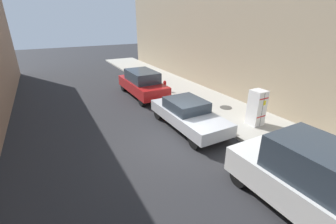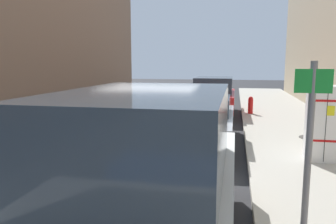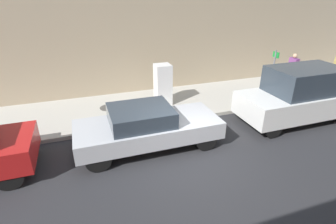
{
  "view_description": "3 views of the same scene",
  "coord_description": "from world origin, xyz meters",
  "px_view_note": "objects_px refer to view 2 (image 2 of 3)",
  "views": [
    {
      "loc": [
        4.38,
        7.3,
        5.03
      ],
      "look_at": [
        -0.52,
        -1.6,
        0.79
      ],
      "focal_mm": 24.0,
      "sensor_mm": 36.0,
      "label": 1
    },
    {
      "loc": [
        -2.26,
        8.62,
        2.42
      ],
      "look_at": [
        -0.19,
        -1.45,
        0.87
      ],
      "focal_mm": 35.0,
      "sensor_mm": 36.0,
      "label": 2
    },
    {
      "loc": [
        5.94,
        -2.79,
        4.7
      ],
      "look_at": [
        -1.96,
        -0.06,
        0.82
      ],
      "focal_mm": 28.0,
      "sensor_mm": 36.0,
      "label": 3
    }
  ],
  "objects_px": {
    "parked_van_white": "(146,186)",
    "discarded_refrigerator": "(322,123)",
    "parked_sedan_silver": "(201,120)",
    "street_sign_post": "(308,158)",
    "fire_hydrant": "(251,105)",
    "parked_suv_red": "(214,95)"
  },
  "relations": [
    {
      "from": "parked_sedan_silver",
      "to": "street_sign_post",
      "type": "bearing_deg",
      "value": 105.66
    },
    {
      "from": "discarded_refrigerator",
      "to": "parked_van_white",
      "type": "height_order",
      "value": "parked_van_white"
    },
    {
      "from": "fire_hydrant",
      "to": "parked_suv_red",
      "type": "distance_m",
      "value": 1.72
    },
    {
      "from": "parked_van_white",
      "to": "street_sign_post",
      "type": "bearing_deg",
      "value": -176.93
    },
    {
      "from": "parked_sedan_silver",
      "to": "parked_van_white",
      "type": "relative_size",
      "value": 0.92
    },
    {
      "from": "fire_hydrant",
      "to": "parked_sedan_silver",
      "type": "relative_size",
      "value": 0.17
    },
    {
      "from": "discarded_refrigerator",
      "to": "street_sign_post",
      "type": "distance_m",
      "value": 4.81
    },
    {
      "from": "parked_sedan_silver",
      "to": "parked_van_white",
      "type": "bearing_deg",
      "value": 90.0
    },
    {
      "from": "fire_hydrant",
      "to": "discarded_refrigerator",
      "type": "bearing_deg",
      "value": 100.58
    },
    {
      "from": "fire_hydrant",
      "to": "parked_suv_red",
      "type": "height_order",
      "value": "parked_suv_red"
    },
    {
      "from": "fire_hydrant",
      "to": "parked_van_white",
      "type": "bearing_deg",
      "value": 81.93
    },
    {
      "from": "fire_hydrant",
      "to": "parked_suv_red",
      "type": "relative_size",
      "value": 0.16
    },
    {
      "from": "parked_sedan_silver",
      "to": "discarded_refrigerator",
      "type": "bearing_deg",
      "value": 152.96
    },
    {
      "from": "parked_van_white",
      "to": "discarded_refrigerator",
      "type": "bearing_deg",
      "value": -122.32
    },
    {
      "from": "fire_hydrant",
      "to": "parked_sedan_silver",
      "type": "xyz_separation_m",
      "value": [
        1.67,
        5.51,
        0.2
      ]
    },
    {
      "from": "fire_hydrant",
      "to": "parked_van_white",
      "type": "height_order",
      "value": "parked_van_white"
    },
    {
      "from": "discarded_refrigerator",
      "to": "parked_sedan_silver",
      "type": "height_order",
      "value": "discarded_refrigerator"
    },
    {
      "from": "discarded_refrigerator",
      "to": "fire_hydrant",
      "type": "relative_size",
      "value": 2.26
    },
    {
      "from": "parked_sedan_silver",
      "to": "parked_van_white",
      "type": "xyz_separation_m",
      "value": [
        -0.0,
        6.23,
        0.3
      ]
    },
    {
      "from": "street_sign_post",
      "to": "parked_suv_red",
      "type": "height_order",
      "value": "street_sign_post"
    },
    {
      "from": "street_sign_post",
      "to": "parked_van_white",
      "type": "xyz_separation_m",
      "value": [
        1.72,
        0.09,
        -0.4
      ]
    },
    {
      "from": "discarded_refrigerator",
      "to": "street_sign_post",
      "type": "bearing_deg",
      "value": 74.75
    }
  ]
}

